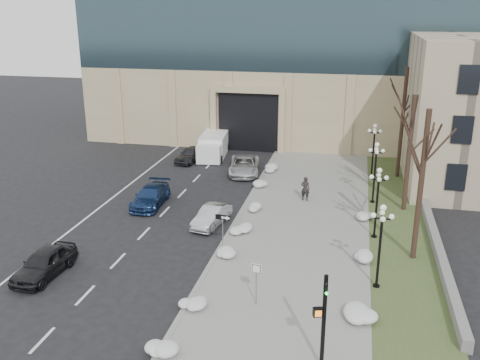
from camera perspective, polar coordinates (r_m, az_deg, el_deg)
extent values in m
plane|color=black|center=(25.67, -4.97, -15.95)|extent=(160.00, 160.00, 0.00)
cube|color=gray|center=(37.20, 6.63, -4.52)|extent=(9.00, 40.00, 0.12)
cube|color=gray|center=(37.84, -0.17, -3.96)|extent=(0.30, 40.00, 0.14)
cube|color=#384A25|center=(37.22, 16.67, -5.21)|extent=(4.00, 40.00, 0.10)
cube|color=gray|center=(39.18, 19.44, -3.82)|extent=(0.50, 30.00, 0.70)
cube|color=tan|center=(63.62, 4.48, 8.85)|extent=(40.00, 20.00, 8.00)
cube|color=black|center=(55.41, 1.07, 6.43)|extent=(6.00, 2.50, 6.00)
cube|color=tan|center=(53.47, 0.79, 9.59)|extent=(7.50, 0.60, 0.60)
cube|color=tan|center=(54.86, -2.83, 6.29)|extent=(0.60, 0.60, 6.00)
cube|color=tan|center=(53.49, 4.47, 5.95)|extent=(0.60, 0.60, 6.00)
cube|color=black|center=(41.60, 22.04, 0.30)|extent=(1.40, 0.25, 2.00)
cube|color=black|center=(40.74, 22.62, 4.98)|extent=(1.40, 0.25, 2.00)
cube|color=black|center=(40.16, 23.24, 9.83)|extent=(1.40, 0.25, 2.00)
imported|color=black|center=(31.81, -20.16, -8.31)|extent=(2.07, 4.62, 1.54)
imported|color=#A1A5A8|center=(36.45, -3.05, -3.88)|extent=(2.07, 4.20, 1.32)
imported|color=navy|center=(40.51, -9.52, -1.71)|extent=(2.24, 5.04, 1.44)
imported|color=silver|center=(47.43, 0.45, 1.58)|extent=(3.34, 5.76, 1.51)
imported|color=#2C2C31|center=(51.25, -5.26, 2.74)|extent=(2.52, 4.47, 1.44)
imported|color=black|center=(40.81, 6.98, -0.92)|extent=(0.75, 0.55, 1.89)
cube|color=white|center=(53.53, -2.75, 3.86)|extent=(2.90, 5.55, 2.13)
cube|color=white|center=(50.51, -3.31, 2.84)|extent=(2.41, 1.93, 1.71)
cylinder|color=black|center=(51.06, -4.44, 2.30)|extent=(0.34, 0.77, 0.75)
cylinder|color=black|center=(50.71, -2.07, 2.24)|extent=(0.34, 0.77, 0.75)
cylinder|color=black|center=(55.40, -3.57, 3.61)|extent=(0.34, 0.77, 0.75)
cylinder|color=black|center=(55.08, -1.38, 3.55)|extent=(0.34, 0.77, 0.75)
cylinder|color=slate|center=(32.10, -1.85, -5.91)|extent=(0.06, 0.06, 2.50)
cube|color=black|center=(31.64, -1.87, -4.00)|extent=(0.91, 0.16, 0.31)
cube|color=white|center=(31.57, -1.65, -4.05)|extent=(0.43, 0.07, 0.12)
cone|color=white|center=(31.49, -1.24, -4.11)|extent=(0.24, 0.28, 0.25)
cylinder|color=slate|center=(26.93, 1.74, -11.21)|extent=(0.06, 0.06, 2.31)
cube|color=white|center=(26.48, 1.76, -9.44)|extent=(0.50, 0.09, 0.50)
cube|color=black|center=(26.46, 1.75, -9.46)|extent=(0.44, 0.05, 0.44)
cube|color=white|center=(26.45, 1.75, -9.47)|extent=(0.38, 0.05, 0.38)
cylinder|color=black|center=(22.53, 8.91, -14.88)|extent=(0.17, 0.17, 4.34)
imported|color=black|center=(21.79, 9.09, -11.77)|extent=(0.47, 0.98, 0.20)
sphere|color=#19E533|center=(21.63, 9.22, -11.86)|extent=(0.13, 0.13, 0.13)
cube|color=black|center=(22.17, 8.28, -13.77)|extent=(0.43, 0.33, 0.38)
cube|color=orange|center=(22.08, 8.36, -13.94)|extent=(0.26, 0.11, 0.27)
ellipsoid|color=silver|center=(23.96, -8.82, -18.05)|extent=(1.10, 1.60, 0.36)
ellipsoid|color=silver|center=(27.56, -5.07, -12.59)|extent=(1.10, 1.60, 0.36)
ellipsoid|color=silver|center=(31.88, -1.82, -7.98)|extent=(1.10, 1.60, 0.36)
ellipsoid|color=silver|center=(35.12, -0.12, -5.39)|extent=(1.10, 1.60, 0.36)
ellipsoid|color=silver|center=(38.93, 1.28, -2.95)|extent=(1.10, 1.60, 0.36)
ellipsoid|color=silver|center=(43.47, 2.07, -0.64)|extent=(1.10, 1.60, 0.36)
ellipsoid|color=silver|center=(47.92, 3.04, 1.17)|extent=(1.10, 1.60, 0.36)
ellipsoid|color=silver|center=(26.84, 12.94, -13.95)|extent=(1.10, 1.60, 0.36)
ellipsoid|color=silver|center=(32.65, 12.99, -7.81)|extent=(1.10, 1.60, 0.36)
ellipsoid|color=silver|center=(38.25, 13.12, -3.85)|extent=(1.10, 1.60, 0.36)
ellipsoid|color=silver|center=(27.23, 12.82, -13.44)|extent=(1.10, 1.60, 0.36)
cylinder|color=black|center=(29.88, 14.32, -10.95)|extent=(0.36, 0.36, 0.20)
cylinder|color=black|center=(29.02, 14.61, -7.67)|extent=(0.14, 0.14, 4.00)
cylinder|color=black|center=(28.22, 14.94, -4.01)|extent=(0.10, 0.90, 0.10)
cylinder|color=black|center=(28.22, 14.94, -4.01)|extent=(0.90, 0.10, 0.10)
sphere|color=white|center=(28.00, 15.04, -2.87)|extent=(0.32, 0.32, 0.32)
sphere|color=white|center=(28.20, 15.87, -3.78)|extent=(0.28, 0.28, 0.28)
sphere|color=white|center=(28.14, 14.05, -3.67)|extent=(0.28, 0.28, 0.28)
sphere|color=white|center=(28.58, 14.93, -3.39)|extent=(0.28, 0.28, 0.28)
sphere|color=white|center=(27.75, 14.99, -4.07)|extent=(0.28, 0.28, 0.28)
cylinder|color=black|center=(35.71, 14.09, -5.91)|extent=(0.36, 0.36, 0.20)
cylinder|color=black|center=(34.99, 14.33, -3.07)|extent=(0.14, 0.14, 4.00)
cylinder|color=black|center=(34.33, 14.59, 0.04)|extent=(0.10, 0.90, 0.10)
cylinder|color=black|center=(34.33, 14.59, 0.04)|extent=(0.90, 0.10, 0.10)
sphere|color=white|center=(34.16, 14.67, 1.00)|extent=(0.32, 0.32, 0.32)
sphere|color=white|center=(34.31, 15.36, 0.23)|extent=(0.28, 0.28, 0.28)
sphere|color=white|center=(34.27, 13.86, 0.33)|extent=(0.28, 0.28, 0.28)
sphere|color=white|center=(34.72, 14.59, 0.51)|extent=(0.28, 0.28, 0.28)
sphere|color=white|center=(33.86, 14.63, 0.05)|extent=(0.28, 0.28, 0.28)
cylinder|color=black|center=(41.74, 13.93, -2.30)|extent=(0.36, 0.36, 0.20)
cylinder|color=black|center=(41.13, 14.13, 0.17)|extent=(0.14, 0.14, 4.00)
cylinder|color=black|center=(40.57, 14.35, 2.86)|extent=(0.10, 0.90, 0.10)
cylinder|color=black|center=(40.57, 14.35, 2.86)|extent=(0.90, 0.10, 0.10)
sphere|color=white|center=(40.42, 14.42, 3.68)|extent=(0.32, 0.32, 0.32)
sphere|color=white|center=(40.55, 15.00, 3.02)|extent=(0.28, 0.28, 0.28)
sphere|color=white|center=(40.51, 13.73, 3.11)|extent=(0.28, 0.28, 0.28)
sphere|color=white|center=(40.96, 14.35, 3.22)|extent=(0.28, 0.28, 0.28)
sphere|color=white|center=(40.09, 14.38, 2.90)|extent=(0.28, 0.28, 0.28)
cylinder|color=black|center=(47.89, 13.82, 0.38)|extent=(0.36, 0.36, 0.20)
cylinder|color=black|center=(47.36, 13.99, 2.57)|extent=(0.14, 0.14, 4.00)
cylinder|color=black|center=(46.87, 14.18, 4.92)|extent=(0.10, 0.90, 0.10)
cylinder|color=black|center=(46.87, 14.18, 4.92)|extent=(0.90, 0.10, 0.10)
sphere|color=white|center=(46.74, 14.23, 5.64)|extent=(0.32, 0.32, 0.32)
sphere|color=white|center=(46.86, 14.74, 5.06)|extent=(0.28, 0.28, 0.28)
sphere|color=white|center=(46.83, 13.64, 5.14)|extent=(0.28, 0.28, 0.28)
sphere|color=white|center=(47.28, 14.18, 5.22)|extent=(0.28, 0.28, 0.28)
sphere|color=white|center=(46.40, 14.20, 4.98)|extent=(0.28, 0.28, 0.28)
cylinder|color=black|center=(32.00, 18.71, -0.75)|extent=(0.32, 0.32, 9.00)
cylinder|color=black|center=(39.69, 17.58, 2.61)|extent=(0.32, 0.32, 8.50)
cylinder|color=black|center=(47.33, 16.90, 5.75)|extent=(0.32, 0.32, 9.50)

